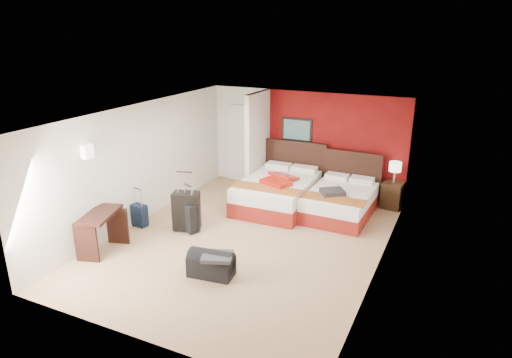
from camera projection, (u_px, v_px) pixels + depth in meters
The scene contains 17 objects.
ground at pixel (247, 240), 8.84m from camera, with size 6.50×6.50×0.00m, color tan.
room_walls at pixel (219, 153), 10.22m from camera, with size 5.02×6.52×2.50m.
red_accent_panel at pixel (334, 145), 10.90m from camera, with size 3.50×0.04×2.50m, color maroon.
partition_wall at pixel (258, 143), 11.08m from camera, with size 0.12×1.20×2.50m, color silver.
entry_door at pixel (241, 144), 11.96m from camera, with size 0.82×0.06×2.05m, color silver.
bed_left at pixel (277, 193), 10.41m from camera, with size 1.52×2.17×0.65m, color white.
bed_right at pixel (340, 203), 9.95m from camera, with size 1.32×1.89×0.57m, color white.
red_suitcase_open at pixel (280, 180), 10.16m from camera, with size 0.63×0.87×0.11m, color red.
jacket_bundle at pixel (332, 192), 9.63m from camera, with size 0.48×0.38×0.11m, color #333337.
nightstand at pixel (392, 195), 10.35m from camera, with size 0.44×0.44×0.61m, color #301D10.
table_lamp at pixel (395, 172), 10.18m from camera, with size 0.27×0.27×0.48m, color white.
suitcase_black at pixel (187, 212), 9.18m from camera, with size 0.52×0.33×0.79m, color black.
suitcase_charcoal at pixel (189, 218), 9.16m from camera, with size 0.39×0.24×0.58m, color black.
suitcase_navy at pixel (140, 216), 9.40m from camera, with size 0.32×0.20×0.45m, color #101C32.
duffel_bag at pixel (211, 265), 7.55m from camera, with size 0.75×0.40×0.38m, color black.
jacket_draped at pixel (217, 257), 7.38m from camera, with size 0.49×0.41×0.07m, color #37363B.
desk at pixel (102, 233), 8.28m from camera, with size 0.47×0.94×0.79m, color black.
Camera 1 is at (3.56, -7.14, 3.99)m, focal length 31.69 mm.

